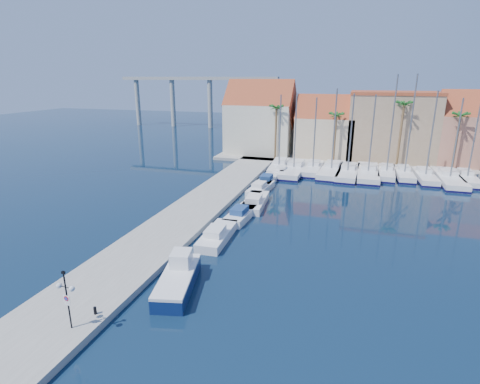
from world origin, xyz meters
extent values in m
plane|color=black|center=(0.00, 0.00, 0.00)|extent=(260.00, 260.00, 0.00)
cube|color=gray|center=(-9.00, 13.50, 0.25)|extent=(6.00, 77.00, 0.50)
cube|color=gray|center=(10.00, 48.00, 0.25)|extent=(54.00, 16.00, 0.50)
cylinder|color=black|center=(-7.32, -7.30, 2.32)|extent=(0.09, 0.09, 3.64)
cylinder|color=black|center=(-7.55, -7.29, 3.14)|extent=(0.46, 0.07, 0.05)
cylinder|color=black|center=(-7.10, -7.32, 3.14)|extent=(0.46, 0.07, 0.05)
sphere|color=white|center=(-7.78, -7.28, 3.14)|extent=(0.33, 0.33, 0.33)
sphere|color=white|center=(-6.87, -7.33, 3.14)|extent=(0.33, 0.33, 0.33)
cube|color=black|center=(-7.32, -7.30, 4.05)|extent=(0.21, 0.12, 0.15)
cube|color=white|center=(-7.33, -7.36, 2.41)|extent=(0.46, 0.05, 0.46)
cylinder|color=red|center=(-7.33, -7.38, 2.46)|extent=(0.31, 0.03, 0.31)
cylinder|color=#1933A5|center=(-7.33, -7.39, 2.46)|extent=(0.22, 0.02, 0.22)
cube|color=white|center=(-7.33, -7.36, 2.09)|extent=(0.37, 0.05, 0.13)
cylinder|color=black|center=(-6.87, -5.79, 0.73)|extent=(0.19, 0.19, 0.47)
cube|color=#0D1F4F|center=(-3.74, -0.97, 0.48)|extent=(3.46, 6.66, 0.95)
cube|color=white|center=(-3.74, -0.97, 1.06)|extent=(3.46, 6.66, 0.21)
cube|color=white|center=(-4.02, 0.27, 1.64)|extent=(1.71, 1.95, 1.16)
cube|color=white|center=(-4.00, 7.64, 0.40)|extent=(2.36, 6.63, 0.80)
cube|color=white|center=(-3.97, 6.99, 1.10)|extent=(1.56, 2.35, 0.60)
cube|color=white|center=(-3.53, 13.57, 0.40)|extent=(2.32, 6.22, 0.80)
cube|color=navy|center=(-3.56, 12.96, 1.10)|extent=(1.50, 2.22, 0.60)
cube|color=white|center=(-3.19, 17.85, 0.40)|extent=(2.81, 7.25, 0.80)
cube|color=white|center=(-3.13, 17.14, 1.10)|extent=(1.78, 2.60, 0.60)
cube|color=white|center=(-3.93, 23.47, 0.40)|extent=(2.52, 6.35, 0.80)
cube|color=white|center=(-3.98, 22.85, 1.10)|extent=(1.57, 2.28, 0.60)
cube|color=white|center=(-3.99, 27.55, 0.40)|extent=(2.07, 6.36, 0.80)
cube|color=navy|center=(-3.99, 26.91, 1.10)|extent=(1.44, 2.23, 0.60)
cube|color=white|center=(-3.01, 33.37, 0.40)|extent=(2.04, 5.61, 0.80)
cube|color=white|center=(-3.03, 32.82, 1.10)|extent=(1.33, 1.99, 0.60)
cube|color=white|center=(-4.02, 36.01, 0.50)|extent=(3.29, 10.12, 1.00)
cube|color=#0F0C40|center=(-4.02, 36.01, 0.18)|extent=(3.35, 10.18, 0.28)
cube|color=white|center=(-4.09, 37.00, 1.30)|extent=(2.02, 3.11, 0.60)
cylinder|color=slate|center=(-3.99, 35.51, 6.38)|extent=(0.20, 0.20, 10.77)
cube|color=white|center=(-1.41, 35.02, 0.50)|extent=(3.42, 12.07, 1.00)
cube|color=#0F0C40|center=(-1.41, 35.02, 0.18)|extent=(3.48, 12.13, 0.28)
cube|color=white|center=(-1.38, 36.22, 1.30)|extent=(2.27, 3.65, 0.60)
cylinder|color=slate|center=(-1.43, 34.42, 6.51)|extent=(0.20, 0.20, 11.03)
cube|color=white|center=(1.34, 36.13, 0.50)|extent=(2.53, 9.31, 1.00)
cube|color=#0F0C40|center=(1.34, 36.13, 0.18)|extent=(2.60, 9.37, 0.28)
cube|color=white|center=(1.36, 37.06, 1.30)|extent=(1.73, 2.81, 0.60)
cylinder|color=slate|center=(1.34, 35.67, 6.21)|extent=(0.20, 0.20, 10.42)
cube|color=white|center=(4.22, 36.01, 0.50)|extent=(3.76, 11.67, 1.00)
cube|color=#0F0C40|center=(4.22, 36.01, 0.18)|extent=(3.82, 11.73, 0.28)
cube|color=white|center=(4.29, 37.15, 1.30)|extent=(2.32, 3.58, 0.60)
cylinder|color=slate|center=(4.18, 35.43, 6.87)|extent=(0.20, 0.20, 11.74)
cube|color=white|center=(6.63, 35.32, 0.50)|extent=(3.41, 11.01, 1.00)
cube|color=#0F0C40|center=(6.63, 35.32, 0.18)|extent=(3.48, 11.07, 0.28)
cube|color=white|center=(6.69, 36.40, 1.30)|extent=(2.15, 3.36, 0.60)
cylinder|color=slate|center=(6.60, 34.77, 6.55)|extent=(0.20, 0.20, 11.11)
cube|color=white|center=(9.52, 35.89, 0.50)|extent=(3.06, 11.62, 1.00)
cube|color=#0F0C40|center=(9.52, 35.89, 0.18)|extent=(3.13, 11.68, 0.28)
cube|color=white|center=(9.53, 37.05, 1.30)|extent=(2.13, 3.49, 0.60)
cylinder|color=slate|center=(9.52, 35.31, 6.49)|extent=(0.20, 0.20, 10.98)
cube|color=white|center=(12.18, 36.69, 0.50)|extent=(2.93, 9.18, 1.00)
cube|color=#0F0C40|center=(12.18, 36.69, 0.18)|extent=(2.99, 9.25, 0.28)
cube|color=white|center=(12.23, 37.59, 1.30)|extent=(1.82, 2.82, 0.60)
cylinder|color=slate|center=(12.15, 36.24, 7.85)|extent=(0.20, 0.20, 13.70)
cube|color=white|center=(14.63, 36.73, 0.50)|extent=(2.43, 8.65, 1.00)
cube|color=#0F0C40|center=(14.63, 36.73, 0.18)|extent=(2.49, 8.71, 0.28)
cube|color=white|center=(14.61, 37.59, 1.30)|extent=(1.62, 2.62, 0.60)
cylinder|color=slate|center=(14.64, 36.30, 7.88)|extent=(0.20, 0.20, 13.75)
cube|color=white|center=(17.35, 36.08, 0.50)|extent=(2.75, 9.02, 1.00)
cube|color=#0F0C40|center=(17.35, 36.08, 0.18)|extent=(2.81, 9.08, 0.28)
cube|color=white|center=(17.30, 36.97, 1.30)|extent=(1.75, 2.75, 0.60)
cylinder|color=slate|center=(17.37, 35.63, 6.80)|extent=(0.20, 0.20, 11.59)
cube|color=white|center=(20.43, 35.85, 0.50)|extent=(3.12, 11.48, 1.00)
cube|color=#0F0C40|center=(20.43, 35.85, 0.18)|extent=(3.18, 11.54, 0.28)
cube|color=white|center=(20.42, 37.00, 1.30)|extent=(2.13, 3.46, 0.60)
cylinder|color=slate|center=(20.44, 35.28, 6.34)|extent=(0.20, 0.20, 10.68)
cube|color=white|center=(22.79, 36.61, 0.50)|extent=(2.34, 8.92, 1.00)
cube|color=#0F0C40|center=(22.79, 36.61, 0.18)|extent=(2.40, 8.98, 0.28)
cube|color=white|center=(22.79, 37.50, 1.30)|extent=(1.63, 2.68, 0.60)
cylinder|color=slate|center=(22.79, 36.16, 7.75)|extent=(0.20, 0.20, 13.50)
cube|color=beige|center=(-10.00, 47.00, 5.00)|extent=(12.00, 9.00, 9.00)
cube|color=brown|center=(-10.00, 47.00, 9.50)|extent=(12.30, 9.00, 9.00)
cube|color=beige|center=(2.00, 47.00, 4.00)|extent=(10.00, 8.00, 7.00)
cube|color=brown|center=(2.00, 47.00, 7.50)|extent=(10.30, 8.00, 8.00)
cube|color=#9F8161|center=(13.00, 48.00, 6.00)|extent=(14.00, 10.00, 11.00)
cube|color=brown|center=(13.00, 48.00, 11.75)|extent=(14.20, 10.20, 0.50)
cube|color=tan|center=(25.00, 47.00, 4.50)|extent=(10.00, 8.00, 8.00)
cube|color=brown|center=(25.00, 47.00, 8.50)|extent=(10.30, 8.00, 8.00)
cylinder|color=brown|center=(-6.00, 42.00, 5.00)|extent=(0.36, 0.36, 9.00)
sphere|color=#19591D|center=(-6.00, 42.00, 9.35)|extent=(2.60, 2.60, 2.60)
cylinder|color=brown|center=(4.00, 42.00, 4.50)|extent=(0.36, 0.36, 8.00)
sphere|color=#19591D|center=(4.00, 42.00, 8.35)|extent=(2.60, 2.60, 2.60)
cylinder|color=brown|center=(14.00, 42.00, 5.50)|extent=(0.36, 0.36, 10.00)
sphere|color=#19591D|center=(14.00, 42.00, 10.35)|extent=(2.60, 2.60, 2.60)
cylinder|color=brown|center=(22.00, 42.00, 4.75)|extent=(0.36, 0.36, 8.50)
sphere|color=#19591D|center=(22.00, 42.00, 8.85)|extent=(2.60, 2.60, 2.60)
cube|color=#9E9E99|center=(-38.00, 82.00, 14.00)|extent=(48.00, 2.20, 0.90)
cylinder|color=#9E9E99|center=(-58.00, 82.00, 7.00)|extent=(1.40, 1.40, 14.00)
cylinder|color=#9E9E99|center=(-46.00, 82.00, 7.00)|extent=(1.40, 1.40, 14.00)
cylinder|color=#9E9E99|center=(-34.00, 82.00, 7.00)|extent=(1.40, 1.40, 14.00)
cylinder|color=#9E9E99|center=(-22.00, 82.00, 7.00)|extent=(1.40, 1.40, 14.00)
camera|label=1|loc=(7.30, -21.84, 14.24)|focal=28.00mm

